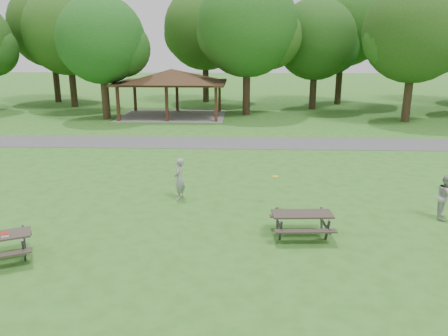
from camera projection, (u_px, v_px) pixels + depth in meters
ground at (183, 250)px, 12.45m from camera, size 160.00×160.00×0.00m
asphalt_path at (214, 143)px, 25.90m from camera, size 120.00×3.20×0.02m
pavilion at (172, 78)px, 34.83m from camera, size 8.60×7.01×3.76m
tree_row_c at (69, 34)px, 39.10m from camera, size 8.19×7.80×10.67m
tree_row_d at (103, 42)px, 32.87m from camera, size 6.93×6.60×9.27m
tree_row_e at (249, 29)px, 34.57m from camera, size 8.40×8.00×11.02m
tree_row_f at (317, 42)px, 37.96m from camera, size 7.35×7.00×9.55m
tree_row_g at (416, 34)px, 31.34m from camera, size 7.77×7.40×10.25m
tree_deep_a at (52, 28)px, 42.42m from camera, size 8.40×8.00×11.38m
tree_deep_b at (206, 31)px, 42.38m from camera, size 8.40×8.00×11.13m
tree_deep_c at (344, 24)px, 40.76m from camera, size 8.82×8.40×11.90m
picnic_table_middle at (302, 219)px, 13.16m from camera, size 1.88×1.55×0.78m
frisbee_in_flight at (275, 177)px, 15.54m from camera, size 0.33×0.33×0.02m
frisbee_thrower at (179, 179)px, 16.34m from camera, size 0.50×0.65×1.58m
frisbee_catcher at (446, 197)px, 14.49m from camera, size 0.81×0.90×1.53m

